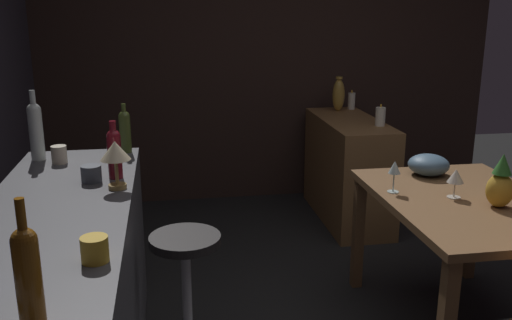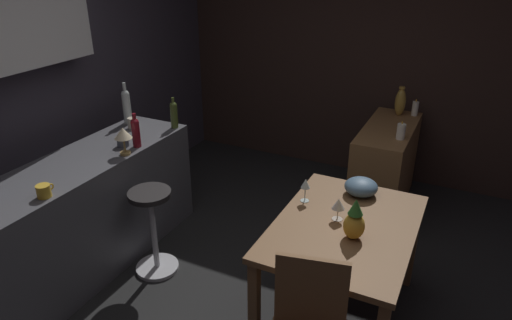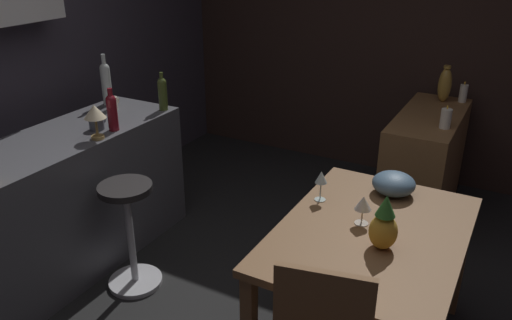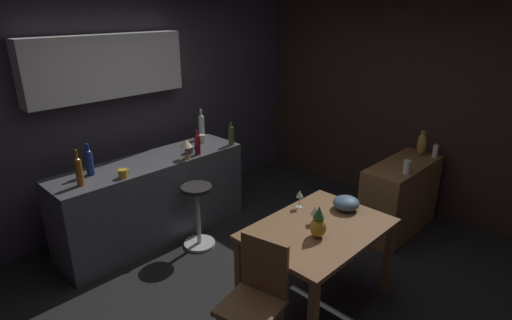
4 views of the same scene
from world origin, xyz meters
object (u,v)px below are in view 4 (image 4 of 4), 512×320
pineapple_centerpiece (318,224)px  pillar_candle_tall (407,167)px  wine_bottle_ruby (197,143)px  wine_bottle_cobalt (89,161)px  vase_brass (422,144)px  wine_glass_left (300,194)px  wine_glass_right (315,211)px  wine_bottle_olive (231,134)px  pillar_candle_short (435,151)px  cup_mustard (123,173)px  chair_near_window (256,297)px  fruit_bowl (346,203)px  dining_table (318,237)px  sideboard_cabinet (400,197)px  wine_bottle_clear (201,125)px  wine_bottle_amber (79,170)px  cup_slate (189,150)px  bar_stool (198,214)px  cup_cream (203,138)px  counter_lamp (186,144)px

pineapple_centerpiece → pillar_candle_tall: pineapple_centerpiece is taller
wine_bottle_ruby → pillar_candle_tall: size_ratio=1.68×
wine_bottle_cobalt → vase_brass: wine_bottle_cobalt is taller
wine_glass_left → wine_glass_right: 0.30m
wine_bottle_ruby → pillar_candle_tall: wine_bottle_ruby is taller
wine_bottle_olive → wine_bottle_cobalt: bearing=169.0°
wine_bottle_olive → pillar_candle_tall: wine_bottle_olive is taller
wine_bottle_olive → pillar_candle_short: wine_bottle_olive is taller
pillar_candle_tall → vase_brass: bearing=11.6°
wine_bottle_olive → cup_mustard: bearing=179.4°
chair_near_window → wine_bottle_olive: size_ratio=3.42×
fruit_bowl → dining_table: bearing=-177.8°
wine_bottle_ruby → pillar_candle_tall: 2.22m
sideboard_cabinet → wine_bottle_clear: 2.48m
wine_bottle_amber → cup_slate: (1.22, -0.00, -0.11)m
bar_stool → pillar_candle_tall: size_ratio=4.28×
sideboard_cabinet → wine_bottle_olive: bearing=122.6°
wine_bottle_olive → wine_glass_left: bearing=-107.8°
cup_slate → wine_bottle_amber: bearing=179.8°
bar_stool → wine_bottle_ruby: size_ratio=2.55×
chair_near_window → cup_mustard: 1.82m
wine_glass_right → vase_brass: 2.01m
wine_glass_left → cup_mustard: bearing=123.9°
dining_table → pillar_candle_tall: (1.41, -0.07, 0.24)m
vase_brass → pineapple_centerpiece: bearing=-176.3°
sideboard_cabinet → wine_bottle_olive: (-1.06, 1.65, 0.62)m
cup_slate → cup_cream: (0.35, 0.20, 0.01)m
dining_table → pillar_candle_tall: 1.43m
vase_brass → wine_bottle_clear: bearing=125.6°
fruit_bowl → cup_mustard: size_ratio=1.90×
cup_cream → wine_bottle_ruby: bearing=-135.7°
wine_bottle_amber → wine_bottle_cobalt: bearing=44.9°
wine_bottle_cobalt → cup_slate: bearing=-9.8°
wine_bottle_ruby → counter_lamp: size_ratio=1.27×
sideboard_cabinet → cup_cream: cup_cream is taller
pineapple_centerpiece → wine_bottle_clear: wine_bottle_clear is taller
cup_cream → counter_lamp: size_ratio=0.52×
wine_bottle_amber → cup_cream: wine_bottle_amber is taller
dining_table → wine_bottle_clear: (0.52, 2.17, 0.42)m
wine_glass_right → wine_bottle_cobalt: wine_bottle_cobalt is taller
fruit_bowl → wine_bottle_amber: wine_bottle_amber is taller
sideboard_cabinet → chair_near_window: 2.44m
fruit_bowl → vase_brass: (1.61, 0.04, 0.16)m
cup_slate → bar_stool: bearing=-119.6°
wine_bottle_clear → cup_slate: 0.56m
sideboard_cabinet → wine_glass_right: bearing=-179.8°
sideboard_cabinet → pillar_candle_tall: 0.56m
wine_bottle_amber → cup_cream: size_ratio=3.05×
wine_bottle_amber → pillar_candle_tall: 3.19m
cup_slate → cup_cream: 0.41m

